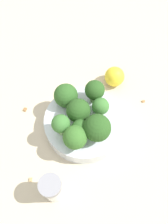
# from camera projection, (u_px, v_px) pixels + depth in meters

# --- Properties ---
(ground_plane) EXTENTS (3.00, 3.00, 0.00)m
(ground_plane) POSITION_uv_depth(u_px,v_px,m) (84.00, 127.00, 0.51)
(ground_plane) COLOR beige
(bowl) EXTENTS (0.18, 0.18, 0.04)m
(bowl) POSITION_uv_depth(u_px,v_px,m) (84.00, 123.00, 0.50)
(bowl) COLOR silver
(bowl) RESTS_ON ground_plane
(broccoli_floret_0) EXTENTS (0.05, 0.05, 0.06)m
(broccoli_floret_0) POSITION_uv_depth(u_px,v_px,m) (77.00, 112.00, 0.46)
(broccoli_floret_0) COLOR #8EB770
(broccoli_floret_0) RESTS_ON bowl
(broccoli_floret_1) EXTENTS (0.05, 0.05, 0.05)m
(broccoli_floret_1) POSITION_uv_depth(u_px,v_px,m) (66.00, 96.00, 0.48)
(broccoli_floret_1) COLOR #8EB770
(broccoli_floret_1) RESTS_ON bowl
(broccoli_floret_2) EXTENTS (0.06, 0.06, 0.07)m
(broccoli_floret_2) POSITION_uv_depth(u_px,v_px,m) (97.00, 128.00, 0.43)
(broccoli_floret_2) COLOR #7A9E5B
(broccoli_floret_2) RESTS_ON bowl
(broccoli_floret_3) EXTENTS (0.04, 0.04, 0.05)m
(broccoli_floret_3) POSITION_uv_depth(u_px,v_px,m) (100.00, 107.00, 0.47)
(broccoli_floret_3) COLOR #7A9E5B
(broccoli_floret_3) RESTS_ON bowl
(broccoli_floret_4) EXTENTS (0.04, 0.04, 0.05)m
(broccoli_floret_4) POSITION_uv_depth(u_px,v_px,m) (80.00, 129.00, 0.44)
(broccoli_floret_4) COLOR #8EB770
(broccoli_floret_4) RESTS_ON bowl
(broccoli_floret_5) EXTENTS (0.04, 0.04, 0.06)m
(broccoli_floret_5) POSITION_uv_depth(u_px,v_px,m) (61.00, 124.00, 0.44)
(broccoli_floret_5) COLOR #84AD66
(broccoli_floret_5) RESTS_ON bowl
(broccoli_floret_6) EXTENTS (0.04, 0.04, 0.06)m
(broccoli_floret_6) POSITION_uv_depth(u_px,v_px,m) (95.00, 91.00, 0.47)
(broccoli_floret_6) COLOR #7A9E5B
(broccoli_floret_6) RESTS_ON bowl
(broccoli_floret_7) EXTENTS (0.05, 0.05, 0.06)m
(broccoli_floret_7) POSITION_uv_depth(u_px,v_px,m) (75.00, 138.00, 0.42)
(broccoli_floret_7) COLOR #84AD66
(broccoli_floret_7) RESTS_ON bowl
(pepper_shaker) EXTENTS (0.04, 0.04, 0.08)m
(pepper_shaker) POSITION_uv_depth(u_px,v_px,m) (52.00, 188.00, 0.41)
(pepper_shaker) COLOR silver
(pepper_shaker) RESTS_ON ground_plane
(lemon_wedge) EXTENTS (0.05, 0.05, 0.05)m
(lemon_wedge) POSITION_uv_depth(u_px,v_px,m) (114.00, 77.00, 0.56)
(lemon_wedge) COLOR yellow
(lemon_wedge) RESTS_ON ground_plane
(almond_crumb_0) EXTENTS (0.01, 0.01, 0.01)m
(almond_crumb_0) POSITION_uv_depth(u_px,v_px,m) (143.00, 101.00, 0.55)
(almond_crumb_0) COLOR olive
(almond_crumb_0) RESTS_ON ground_plane
(almond_crumb_1) EXTENTS (0.01, 0.01, 0.01)m
(almond_crumb_1) POSITION_uv_depth(u_px,v_px,m) (25.00, 109.00, 0.53)
(almond_crumb_1) COLOR olive
(almond_crumb_1) RESTS_ON ground_plane
(almond_crumb_2) EXTENTS (0.01, 0.01, 0.01)m
(almond_crumb_2) POSITION_uv_depth(u_px,v_px,m) (30.00, 179.00, 0.45)
(almond_crumb_2) COLOR tan
(almond_crumb_2) RESTS_ON ground_plane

